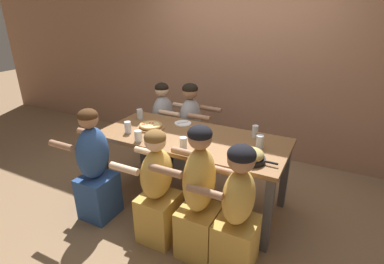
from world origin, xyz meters
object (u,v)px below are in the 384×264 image
(drinking_glass_e, at_px, (260,143))
(diner_near_left, at_px, (95,170))
(skillet_bowl, at_px, (252,156))
(diner_near_right, at_px, (237,214))
(drinking_glass_b, at_px, (128,128))
(diner_near_center, at_px, (157,192))
(drinking_glass_c, at_px, (255,132))
(drinking_glass_d, at_px, (195,135))
(drinking_glass_g, at_px, (138,136))
(empty_plate_b, at_px, (183,123))
(diner_far_left, at_px, (164,128))
(diner_near_midright, at_px, (199,199))
(diner_far_midleft, at_px, (190,132))
(drinking_glass_f, at_px, (183,143))
(pizza_board_main, at_px, (151,126))
(drinking_glass_a, at_px, (140,114))
(empty_plate_a, at_px, (201,133))

(drinking_glass_e, xyz_separation_m, diner_near_left, (-1.43, -0.70, -0.31))
(skillet_bowl, relative_size, diner_near_right, 0.31)
(drinking_glass_b, relative_size, diner_near_center, 0.11)
(skillet_bowl, relative_size, drinking_glass_c, 2.76)
(skillet_bowl, relative_size, drinking_glass_d, 2.97)
(drinking_glass_g, height_order, diner_near_left, diner_near_left)
(skillet_bowl, distance_m, empty_plate_b, 1.09)
(drinking_glass_d, distance_m, diner_far_left, 1.13)
(diner_near_midright, bearing_deg, diner_far_midleft, 29.99)
(drinking_glass_c, relative_size, drinking_glass_d, 1.08)
(diner_near_left, height_order, diner_near_right, diner_near_left)
(drinking_glass_c, xyz_separation_m, drinking_glass_e, (0.11, -0.23, 0.00))
(empty_plate_b, distance_m, drinking_glass_b, 0.63)
(drinking_glass_e, relative_size, drinking_glass_f, 1.16)
(drinking_glass_f, relative_size, diner_near_midright, 0.09)
(pizza_board_main, relative_size, drinking_glass_g, 2.68)
(skillet_bowl, xyz_separation_m, drinking_glass_c, (-0.12, 0.53, 0.00))
(empty_plate_b, distance_m, diner_near_center, 1.00)
(drinking_glass_f, xyz_separation_m, diner_far_midleft, (-0.40, 0.92, -0.31))
(pizza_board_main, height_order, drinking_glass_b, drinking_glass_b)
(skillet_bowl, height_order, diner_far_left, diner_far_left)
(empty_plate_b, bearing_deg, drinking_glass_e, -13.33)
(diner_near_center, bearing_deg, drinking_glass_a, 42.73)
(skillet_bowl, height_order, drinking_glass_g, skillet_bowl)
(empty_plate_b, distance_m, drinking_glass_a, 0.55)
(drinking_glass_e, xyz_separation_m, diner_far_left, (-1.44, 0.59, -0.33))
(diner_near_midright, relative_size, diner_near_right, 1.08)
(drinking_glass_a, bearing_deg, drinking_glass_g, -55.15)
(diner_near_midright, bearing_deg, drinking_glass_e, -22.79)
(empty_plate_b, height_order, diner_far_midleft, diner_far_midleft)
(diner_near_midright, bearing_deg, diner_near_right, -90.00)
(diner_far_left, distance_m, diner_near_left, 1.29)
(drinking_glass_d, relative_size, diner_far_midleft, 0.10)
(empty_plate_b, bearing_deg, drinking_glass_c, 0.31)
(diner_near_center, height_order, diner_near_right, diner_near_right)
(drinking_glass_a, distance_m, diner_near_center, 1.20)
(pizza_board_main, xyz_separation_m, drinking_glass_a, (-0.30, 0.21, 0.02))
(pizza_board_main, height_order, drinking_glass_f, drinking_glass_f)
(diner_near_center, bearing_deg, skillet_bowl, -60.87)
(drinking_glass_f, height_order, diner_near_center, diner_near_center)
(drinking_glass_c, relative_size, diner_far_left, 0.11)
(empty_plate_a, height_order, empty_plate_b, same)
(drinking_glass_d, bearing_deg, empty_plate_b, 133.49)
(drinking_glass_e, bearing_deg, diner_far_left, 157.65)
(drinking_glass_b, bearing_deg, diner_far_midleft, 71.34)
(skillet_bowl, distance_m, diner_far_left, 1.74)
(empty_plate_b, xyz_separation_m, drinking_glass_e, (0.94, -0.22, 0.05))
(drinking_glass_b, relative_size, drinking_glass_d, 1.06)
(drinking_glass_a, relative_size, diner_near_right, 0.10)
(drinking_glass_b, bearing_deg, empty_plate_b, 51.81)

